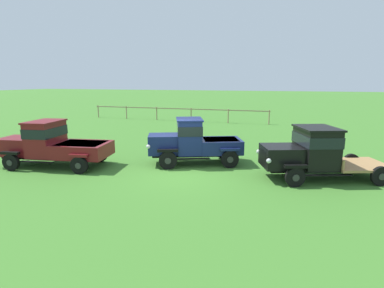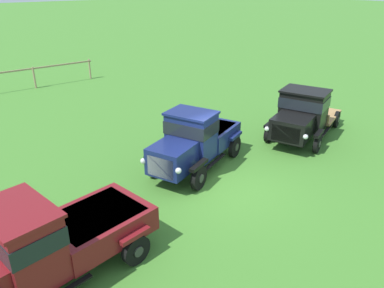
{
  "view_description": "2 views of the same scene",
  "coord_description": "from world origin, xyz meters",
  "views": [
    {
      "loc": [
        4.35,
        -12.2,
        4.1
      ],
      "look_at": [
        -0.1,
        1.82,
        1.0
      ],
      "focal_mm": 28.0,
      "sensor_mm": 36.0,
      "label": 1
    },
    {
      "loc": [
        -7.91,
        -8.15,
        6.61
      ],
      "look_at": [
        -0.1,
        1.82,
        1.0
      ],
      "focal_mm": 35.0,
      "sensor_mm": 36.0,
      "label": 2
    }
  ],
  "objects": [
    {
      "name": "ground_plane",
      "position": [
        0.0,
        0.0,
        0.0
      ],
      "size": [
        240.0,
        240.0,
        0.0
      ],
      "primitive_type": "plane",
      "color": "#3D7528"
    },
    {
      "name": "vintage_truck_foreground_near",
      "position": [
        -6.44,
        -0.68,
        1.08
      ],
      "size": [
        5.68,
        2.93,
        2.23
      ],
      "color": "black",
      "rests_on": "ground"
    },
    {
      "name": "vintage_truck_second_in_line",
      "position": [
        -0.03,
        1.79,
        1.15
      ],
      "size": [
        4.93,
        3.35,
        2.3
      ],
      "color": "black",
      "rests_on": "ground"
    },
    {
      "name": "vintage_truck_midrow_center",
      "position": [
        5.44,
        1.09,
        1.17
      ],
      "size": [
        5.71,
        3.71,
        2.22
      ],
      "color": "black",
      "rests_on": "ground"
    }
  ]
}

